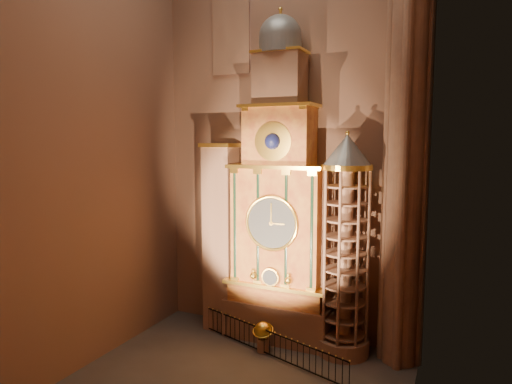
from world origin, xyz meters
The scene contains 11 objects.
floor centered at (0.00, 0.00, 0.00)m, with size 14.00×14.00×0.00m, color #383330.
wall_back centered at (0.00, 6.00, 11.00)m, with size 22.00×22.00×0.00m, color brown.
wall_left centered at (-7.00, 0.00, 11.00)m, with size 22.00×22.00×0.00m, color brown.
wall_right centered at (7.00, 0.00, 11.00)m, with size 22.00×22.00×0.00m, color brown.
astronomical_clock centered at (0.00, 4.96, 6.68)m, with size 5.60×2.41×16.70m.
portrait_tower centered at (-3.40, 4.98, 5.15)m, with size 1.80×1.60×10.20m.
stair_turret centered at (3.50, 4.70, 5.27)m, with size 2.50×2.50×10.80m.
gothic_pier centered at (6.10, 5.00, 11.00)m, with size 2.04×2.04×22.00m.
stained_glass_window centered at (-3.20, 5.92, 16.50)m, with size 2.20×0.14×5.20m.
celestial_globe centered at (-0.12, 3.21, 0.90)m, with size 1.08×1.02×1.51m.
iron_railing centered at (0.37, 2.87, 0.65)m, with size 8.42×2.93×1.20m.
Camera 1 is at (8.47, -16.44, 10.34)m, focal length 32.00 mm.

